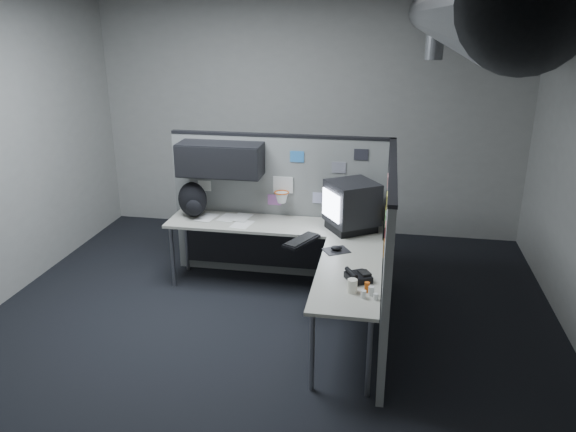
% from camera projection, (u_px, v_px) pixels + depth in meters
% --- Properties ---
extents(room, '(5.62, 5.62, 3.22)m').
position_uv_depth(room, '(328.00, 111.00, 4.50)').
color(room, black).
rests_on(room, ground).
extents(partition_back, '(2.44, 0.42, 1.63)m').
position_uv_depth(partition_back, '(264.00, 192.00, 6.15)').
color(partition_back, slate).
rests_on(partition_back, ground).
extents(partition_right, '(0.07, 2.23, 1.63)m').
position_uv_depth(partition_right, '(387.00, 252.00, 5.04)').
color(partition_right, slate).
rests_on(partition_right, ground).
extents(desk, '(2.31, 2.11, 0.73)m').
position_uv_depth(desk, '(292.00, 245.00, 5.72)').
color(desk, '#ACAB9B').
rests_on(desk, ground).
extents(monitor, '(0.62, 0.62, 0.51)m').
position_uv_depth(monitor, '(352.00, 206.00, 5.71)').
color(monitor, black).
rests_on(monitor, desk).
extents(keyboard, '(0.33, 0.47, 0.04)m').
position_uv_depth(keyboard, '(302.00, 241.00, 5.47)').
color(keyboard, black).
rests_on(keyboard, desk).
extents(mouse, '(0.29, 0.28, 0.05)m').
position_uv_depth(mouse, '(336.00, 249.00, 5.28)').
color(mouse, black).
rests_on(mouse, desk).
extents(phone, '(0.25, 0.26, 0.09)m').
position_uv_depth(phone, '(358.00, 276.00, 4.69)').
color(phone, black).
rests_on(phone, desk).
extents(bottles, '(0.14, 0.16, 0.08)m').
position_uv_depth(bottles, '(369.00, 291.00, 4.43)').
color(bottles, silver).
rests_on(bottles, desk).
extents(cup, '(0.09, 0.09, 0.11)m').
position_uv_depth(cup, '(352.00, 286.00, 4.48)').
color(cup, white).
rests_on(cup, desk).
extents(papers, '(0.66, 0.48, 0.01)m').
position_uv_depth(papers, '(230.00, 219.00, 6.09)').
color(papers, white).
rests_on(papers, desk).
extents(backpack, '(0.33, 0.30, 0.39)m').
position_uv_depth(backpack, '(193.00, 200.00, 6.12)').
color(backpack, black).
rests_on(backpack, desk).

